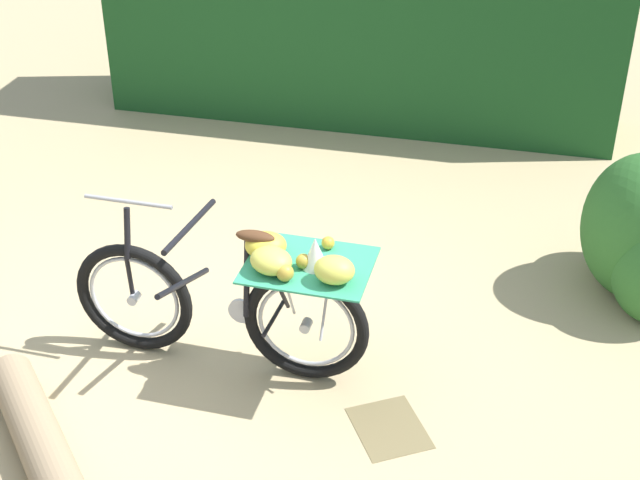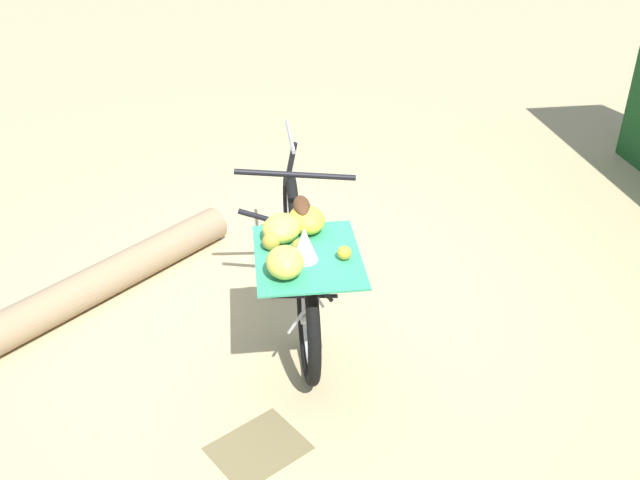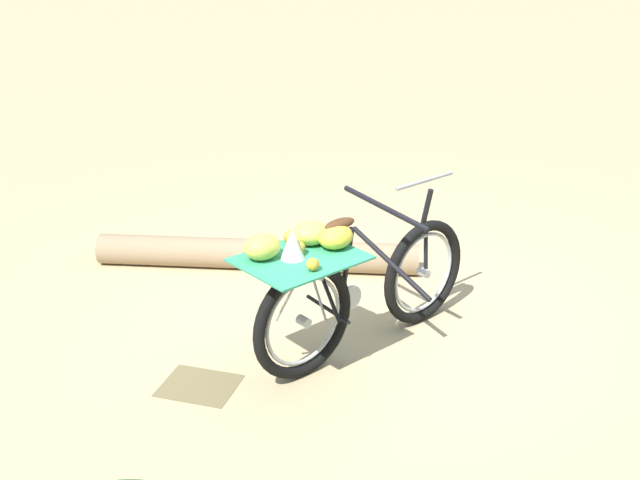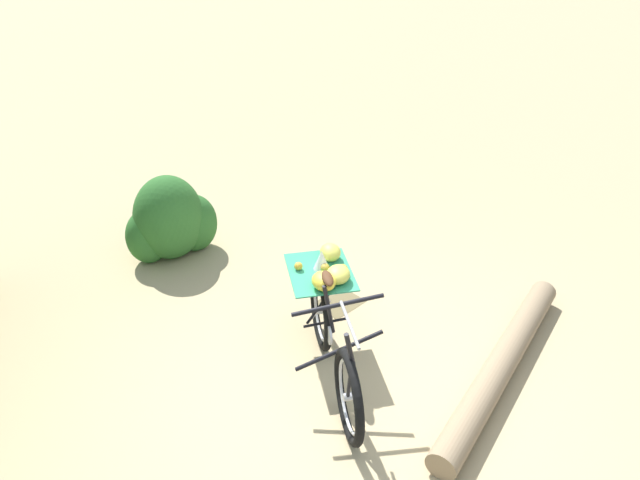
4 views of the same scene
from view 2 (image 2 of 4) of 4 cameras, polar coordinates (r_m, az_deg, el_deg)
name	(u,v)px [view 2 (image 2 of 4)]	position (r m, az deg, el deg)	size (l,w,h in m)	color
ground_plane	(305,299)	(4.59, -1.21, -4.84)	(60.00, 60.00, 0.00)	tan
bicycle	(299,259)	(4.05, -1.75, -1.59)	(1.22, 1.66, 1.03)	black
fallen_log	(68,298)	(4.66, -19.95, -4.52)	(0.24, 0.24, 2.55)	#937A5B
leaf_litter_patch	(258,448)	(3.62, -5.07, -16.59)	(0.44, 0.36, 0.01)	olive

